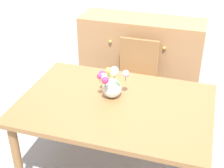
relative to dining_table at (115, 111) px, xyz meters
name	(u,v)px	position (x,y,z in m)	size (l,w,h in m)	color
dining_table	(115,111)	(0.00, 0.00, 0.00)	(1.54, 1.05, 0.74)	olive
chair_far	(136,76)	(-0.03, 0.87, -0.14)	(0.42, 0.42, 0.90)	olive
dresser	(140,59)	(-0.09, 1.33, -0.16)	(1.40, 0.47, 1.00)	#9E7047
flower_vase	(111,85)	(-0.06, 0.08, 0.20)	(0.25, 0.25, 0.25)	silver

